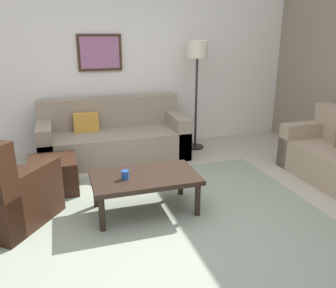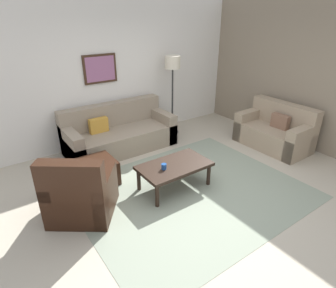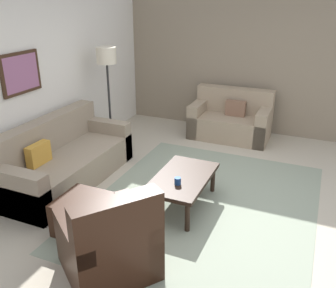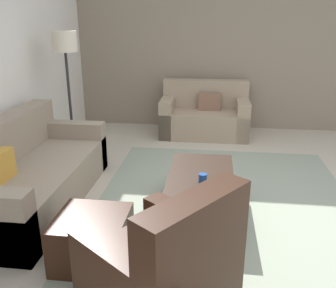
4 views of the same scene
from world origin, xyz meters
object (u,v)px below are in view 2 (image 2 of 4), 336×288
object	(u,v)px
cup	(164,167)
framed_artwork	(100,69)
armchair_leather	(81,197)
ottoman	(97,172)
couch_loveseat	(276,132)
couch_main	(118,134)
lamp_standing	(173,71)
coffee_table	(174,167)

from	to	relation	value
cup	framed_artwork	distance (m)	2.52
armchair_leather	ottoman	distance (m)	0.83
couch_loveseat	armchair_leather	bearing A→B (deg)	178.28
couch_main	armchair_leather	distance (m)	2.17
couch_main	couch_loveseat	distance (m)	3.21
cup	ottoman	bearing A→B (deg)	130.30
couch_main	ottoman	size ratio (longest dim) A/B	3.81
ottoman	lamp_standing	xyz separation A→B (m)	(2.23, 1.01, 1.21)
armchair_leather	lamp_standing	world-z (taller)	lamp_standing
couch_main	lamp_standing	bearing A→B (deg)	-0.19
framed_artwork	ottoman	bearing A→B (deg)	-119.35
lamp_standing	framed_artwork	distance (m)	1.49
armchair_leather	framed_artwork	distance (m)	2.75
couch_loveseat	framed_artwork	bearing A→B (deg)	141.01
couch_main	armchair_leather	bearing A→B (deg)	-129.48
couch_main	coffee_table	bearing A→B (deg)	-88.46
armchair_leather	ottoman	bearing A→B (deg)	53.04
lamp_standing	framed_artwork	size ratio (longest dim) A/B	2.58
couch_main	cup	world-z (taller)	couch_main
couch_loveseat	couch_main	bearing A→B (deg)	146.05
couch_main	lamp_standing	world-z (taller)	lamp_standing
couch_loveseat	coffee_table	distance (m)	2.62
couch_loveseat	cup	xyz separation A→B (m)	(-2.83, -0.06, 0.15)
ottoman	cup	world-z (taller)	cup
couch_main	ottoman	bearing A→B (deg)	-131.03
couch_loveseat	ottoman	xyz separation A→B (m)	(-3.54, 0.78, -0.10)
couch_main	armchair_leather	xyz separation A→B (m)	(-1.38, -1.67, 0.01)
couch_main	lamp_standing	size ratio (longest dim) A/B	1.25
couch_main	ottoman	world-z (taller)	couch_main
framed_artwork	lamp_standing	bearing A→B (deg)	-16.70
coffee_table	armchair_leather	bearing A→B (deg)	173.52
armchair_leather	ottoman	xyz separation A→B (m)	(0.50, 0.66, -0.11)
lamp_standing	framed_artwork	bearing A→B (deg)	163.30
couch_main	armchair_leather	size ratio (longest dim) A/B	1.91
ottoman	cup	size ratio (longest dim) A/B	6.47
couch_loveseat	cup	bearing A→B (deg)	-178.71
ottoman	coffee_table	world-z (taller)	coffee_table
ottoman	framed_artwork	size ratio (longest dim) A/B	0.84
lamp_standing	coffee_table	bearing A→B (deg)	-125.41
coffee_table	framed_artwork	distance (m)	2.55
couch_loveseat	coffee_table	world-z (taller)	couch_loveseat
framed_artwork	armchair_leather	bearing A→B (deg)	-121.89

